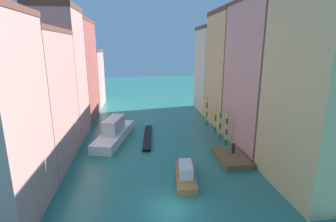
# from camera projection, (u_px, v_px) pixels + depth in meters

# --- Properties ---
(ground_plane) EXTENTS (154.00, 154.00, 0.00)m
(ground_plane) POSITION_uv_depth(u_px,v_px,m) (153.00, 125.00, 45.27)
(ground_plane) COLOR #28756B
(building_left_1) EXTENTS (6.22, 11.26, 15.55)m
(building_left_1) POSITION_uv_depth(u_px,v_px,m) (39.00, 99.00, 28.57)
(building_left_1) COLOR tan
(building_left_1) RESTS_ON ground
(building_left_2) EXTENTS (6.22, 7.76, 19.23)m
(building_left_2) POSITION_uv_depth(u_px,v_px,m) (61.00, 74.00, 37.23)
(building_left_2) COLOR tan
(building_left_2) RESTS_ON ground
(building_left_3) EXTENTS (6.22, 11.97, 18.41)m
(building_left_3) POSITION_uv_depth(u_px,v_px,m) (76.00, 71.00, 46.79)
(building_left_3) COLOR #B25147
(building_left_3) RESTS_ON ground
(building_left_4) EXTENTS (6.22, 10.72, 12.97)m
(building_left_4) POSITION_uv_depth(u_px,v_px,m) (88.00, 78.00, 58.47)
(building_left_4) COLOR tan
(building_left_4) RESTS_ON ground
(building_right_0) EXTENTS (6.22, 9.89, 19.64)m
(building_right_0) POSITION_uv_depth(u_px,v_px,m) (319.00, 89.00, 22.74)
(building_right_0) COLOR #DBB77A
(building_right_0) RESTS_ON ground
(building_right_1) EXTENTS (6.22, 11.61, 19.54)m
(building_right_1) POSITION_uv_depth(u_px,v_px,m) (261.00, 76.00, 33.31)
(building_right_1) COLOR tan
(building_right_1) RESTS_ON ground
(building_right_2) EXTENTS (6.22, 10.24, 19.57)m
(building_right_2) POSITION_uv_depth(u_px,v_px,m) (230.00, 69.00, 44.07)
(building_right_2) COLOR #DBB77A
(building_right_2) RESTS_ON ground
(building_right_3) EXTENTS (6.22, 9.50, 17.68)m
(building_right_3) POSITION_uv_depth(u_px,v_px,m) (213.00, 70.00, 53.84)
(building_right_3) COLOR beige
(building_right_3) RESTS_ON ground
(waterfront_dock) EXTENTS (3.26, 5.82, 0.67)m
(waterfront_dock) POSITION_uv_depth(u_px,v_px,m) (231.00, 157.00, 31.11)
(waterfront_dock) COLOR brown
(waterfront_dock) RESTS_ON ground
(person_on_dock) EXTENTS (0.36, 0.36, 1.55)m
(person_on_dock) POSITION_uv_depth(u_px,v_px,m) (233.00, 148.00, 31.38)
(person_on_dock) COLOR black
(person_on_dock) RESTS_ON waterfront_dock
(mooring_pole_0) EXTENTS (0.39, 0.39, 5.02)m
(mooring_pole_0) POSITION_uv_depth(u_px,v_px,m) (227.00, 127.00, 35.41)
(mooring_pole_0) COLOR #197247
(mooring_pole_0) RESTS_ON ground
(mooring_pole_1) EXTENTS (0.33, 0.33, 4.43)m
(mooring_pole_1) POSITION_uv_depth(u_px,v_px,m) (220.00, 125.00, 37.63)
(mooring_pole_1) COLOR #197247
(mooring_pole_1) RESTS_ON ground
(mooring_pole_2) EXTENTS (0.29, 0.29, 4.16)m
(mooring_pole_2) POSITION_uv_depth(u_px,v_px,m) (215.00, 120.00, 40.67)
(mooring_pole_2) COLOR #197247
(mooring_pole_2) RESTS_ON ground
(mooring_pole_3) EXTENTS (0.30, 0.30, 5.19)m
(mooring_pole_3) POSITION_uv_depth(u_px,v_px,m) (207.00, 111.00, 44.24)
(mooring_pole_3) COLOR #197247
(mooring_pole_3) RESTS_ON ground
(vaporetto_white) EXTENTS (5.72, 12.50, 3.35)m
(vaporetto_white) POSITION_uv_depth(u_px,v_px,m) (114.00, 132.00, 37.72)
(vaporetto_white) COLOR white
(vaporetto_white) RESTS_ON ground
(gondola_black) EXTENTS (1.94, 10.74, 0.38)m
(gondola_black) POSITION_uv_depth(u_px,v_px,m) (148.00, 137.00, 38.56)
(gondola_black) COLOR black
(gondola_black) RESTS_ON ground
(motorboat_0) EXTENTS (2.65, 6.14, 1.88)m
(motorboat_0) POSITION_uv_depth(u_px,v_px,m) (186.00, 174.00, 26.19)
(motorboat_0) COLOR olive
(motorboat_0) RESTS_ON ground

